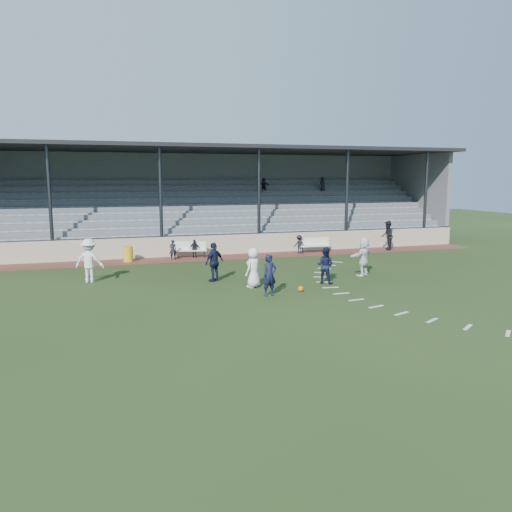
{
  "coord_description": "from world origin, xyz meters",
  "views": [
    {
      "loc": [
        -6.24,
        -17.85,
        4.66
      ],
      "look_at": [
        0.0,
        2.5,
        1.3
      ],
      "focal_mm": 35.0,
      "sensor_mm": 36.0,
      "label": 1
    }
  ],
  "objects_px": {
    "bench_right": "(315,244)",
    "football": "(301,289)",
    "player_navy_lead": "(270,275)",
    "player_white_lead": "(253,268)",
    "trash_bin": "(128,254)",
    "bench_left": "(189,248)",
    "official": "(387,235)"
  },
  "relations": [
    {
      "from": "bench_left",
      "to": "bench_right",
      "type": "xyz_separation_m",
      "value": [
        7.8,
        -0.36,
        0.0
      ]
    },
    {
      "from": "player_navy_lead",
      "to": "player_white_lead",
      "type": "bearing_deg",
      "value": 82.13
    },
    {
      "from": "trash_bin",
      "to": "football",
      "type": "distance_m",
      "value": 11.58
    },
    {
      "from": "bench_left",
      "to": "official",
      "type": "height_order",
      "value": "official"
    },
    {
      "from": "trash_bin",
      "to": "official",
      "type": "relative_size",
      "value": 0.45
    },
    {
      "from": "bench_right",
      "to": "player_navy_lead",
      "type": "distance_m",
      "value": 11.87
    },
    {
      "from": "bench_right",
      "to": "trash_bin",
      "type": "height_order",
      "value": "bench_right"
    },
    {
      "from": "player_navy_lead",
      "to": "official",
      "type": "xyz_separation_m",
      "value": [
        11.27,
        9.69,
        0.13
      ]
    },
    {
      "from": "trash_bin",
      "to": "player_navy_lead",
      "type": "distance_m",
      "value": 11.12
    },
    {
      "from": "bench_left",
      "to": "bench_right",
      "type": "relative_size",
      "value": 1.02
    },
    {
      "from": "bench_left",
      "to": "official",
      "type": "xyz_separation_m",
      "value": [
        12.74,
        -0.71,
        0.38
      ]
    },
    {
      "from": "bench_right",
      "to": "player_white_lead",
      "type": "height_order",
      "value": "player_white_lead"
    },
    {
      "from": "player_navy_lead",
      "to": "football",
      "type": "bearing_deg",
      "value": -0.73
    },
    {
      "from": "football",
      "to": "official",
      "type": "relative_size",
      "value": 0.13
    },
    {
      "from": "player_navy_lead",
      "to": "official",
      "type": "bearing_deg",
      "value": 27.65
    },
    {
      "from": "trash_bin",
      "to": "player_white_lead",
      "type": "distance_m",
      "value": 9.54
    },
    {
      "from": "football",
      "to": "official",
      "type": "height_order",
      "value": "official"
    },
    {
      "from": "bench_right",
      "to": "trash_bin",
      "type": "bearing_deg",
      "value": -179.19
    },
    {
      "from": "bench_right",
      "to": "player_navy_lead",
      "type": "relative_size",
      "value": 1.2
    },
    {
      "from": "bench_left",
      "to": "player_white_lead",
      "type": "bearing_deg",
      "value": -67.51
    },
    {
      "from": "football",
      "to": "player_white_lead",
      "type": "relative_size",
      "value": 0.14
    },
    {
      "from": "football",
      "to": "player_navy_lead",
      "type": "xyz_separation_m",
      "value": [
        -1.46,
        -0.32,
        0.71
      ]
    },
    {
      "from": "player_white_lead",
      "to": "player_navy_lead",
      "type": "height_order",
      "value": "player_white_lead"
    },
    {
      "from": "bench_left",
      "to": "football",
      "type": "bearing_deg",
      "value": -59.89
    },
    {
      "from": "trash_bin",
      "to": "player_navy_lead",
      "type": "height_order",
      "value": "player_navy_lead"
    },
    {
      "from": "trash_bin",
      "to": "player_white_lead",
      "type": "height_order",
      "value": "player_white_lead"
    },
    {
      "from": "trash_bin",
      "to": "bench_left",
      "type": "bearing_deg",
      "value": 7.39
    },
    {
      "from": "bench_left",
      "to": "football",
      "type": "distance_m",
      "value": 10.51
    },
    {
      "from": "bench_right",
      "to": "football",
      "type": "distance_m",
      "value": 10.88
    },
    {
      "from": "football",
      "to": "player_navy_lead",
      "type": "height_order",
      "value": "player_navy_lead"
    },
    {
      "from": "official",
      "to": "bench_left",
      "type": "bearing_deg",
      "value": -63.78
    },
    {
      "from": "bench_left",
      "to": "trash_bin",
      "type": "relative_size",
      "value": 2.4
    }
  ]
}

